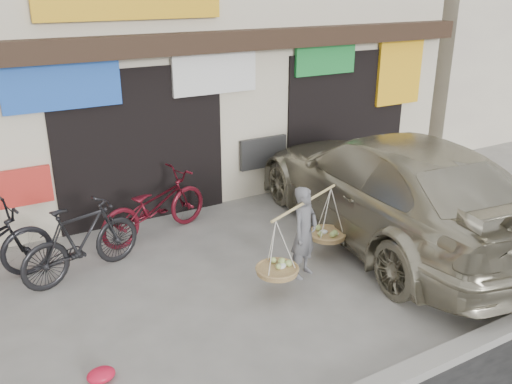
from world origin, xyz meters
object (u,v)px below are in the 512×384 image
street_vendor (304,237)px  suv (389,186)px  bike_2 (154,206)px  bike_1 (82,240)px

street_vendor → suv: size_ratio=0.29×
street_vendor → suv: 2.05m
street_vendor → bike_2: 2.73m
street_vendor → bike_1: bearing=126.2°
bike_1 → suv: size_ratio=0.30×
bike_2 → suv: size_ratio=0.33×
bike_1 → suv: bearing=-120.6°
suv → bike_2: bearing=-22.2°
street_vendor → bike_2: street_vendor is taller
bike_2 → suv: (3.38, -1.90, 0.33)m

